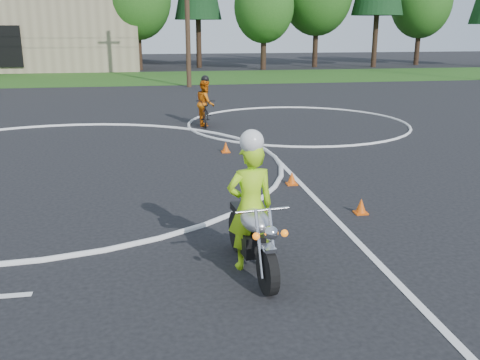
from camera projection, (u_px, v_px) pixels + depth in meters
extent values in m
plane|color=black|center=(21.00, 204.00, 10.82)|extent=(120.00, 120.00, 0.00)
cube|color=#1E4714|center=(109.00, 79.00, 36.39)|extent=(120.00, 10.00, 0.02)
torus|color=silver|center=(47.00, 167.00, 13.66)|extent=(12.12, 12.12, 0.12)
torus|color=silver|center=(297.00, 124.00, 19.67)|extent=(8.10, 8.10, 0.10)
cube|color=silver|center=(337.00, 221.00, 9.88)|extent=(0.12, 10.00, 0.01)
cylinder|color=black|center=(268.00, 271.00, 7.14)|extent=(0.20, 0.66, 0.65)
cylinder|color=black|center=(238.00, 231.00, 8.53)|extent=(0.20, 0.66, 0.65)
cube|color=black|center=(250.00, 241.00, 7.85)|extent=(0.36, 0.62, 0.32)
ellipsoid|color=silver|center=(255.00, 220.00, 7.54)|extent=(0.46, 0.73, 0.30)
cube|color=black|center=(244.00, 211.00, 8.05)|extent=(0.35, 0.67, 0.11)
cylinder|color=silver|center=(259.00, 244.00, 7.08)|extent=(0.09, 0.39, 0.87)
cylinder|color=silver|center=(273.00, 242.00, 7.14)|extent=(0.09, 0.39, 0.87)
cube|color=silver|center=(269.00, 248.00, 7.02)|extent=(0.18, 0.25, 0.05)
cylinder|color=silver|center=(262.00, 210.00, 7.17)|extent=(0.75, 0.12, 0.04)
sphere|color=silver|center=(271.00, 233.00, 6.87)|extent=(0.19, 0.19, 0.19)
sphere|color=#E4610B|center=(256.00, 236.00, 6.85)|extent=(0.10, 0.10, 0.10)
sphere|color=orange|center=(285.00, 233.00, 6.95)|extent=(0.10, 0.10, 0.10)
cylinder|color=white|center=(253.00, 236.00, 8.32)|extent=(0.18, 0.86, 0.09)
imported|color=#9EDF17|center=(250.00, 207.00, 7.75)|extent=(0.74, 0.53, 1.90)
sphere|color=silver|center=(252.00, 142.00, 7.43)|extent=(0.34, 0.34, 0.34)
imported|color=black|center=(206.00, 112.00, 19.22)|extent=(0.82, 1.92, 0.98)
imported|color=#CF600A|center=(205.00, 103.00, 19.13)|extent=(0.69, 0.85, 1.64)
sphere|color=black|center=(205.00, 79.00, 18.90)|extent=(0.28, 0.28, 0.28)
cone|color=#E1520B|center=(292.00, 178.00, 12.13)|extent=(0.22, 0.22, 0.30)
cube|color=#E1520B|center=(292.00, 184.00, 12.16)|extent=(0.24, 0.24, 0.03)
cone|color=#E1520B|center=(361.00, 206.00, 10.25)|extent=(0.22, 0.22, 0.30)
cube|color=#E1520B|center=(361.00, 213.00, 10.29)|extent=(0.24, 0.24, 0.03)
cone|color=#E1520B|center=(226.00, 147.00, 15.22)|extent=(0.22, 0.22, 0.30)
cube|color=#E1520B|center=(226.00, 152.00, 15.26)|extent=(0.24, 0.24, 0.03)
cube|color=black|center=(0.00, 47.00, 39.21)|extent=(3.00, 0.16, 3.00)
cylinder|color=#382619|center=(139.00, 50.00, 42.89)|extent=(0.44, 0.44, 3.24)
cylinder|color=#382619|center=(199.00, 44.00, 45.48)|extent=(0.44, 0.44, 3.96)
cylinder|color=#382619|center=(263.00, 52.00, 43.59)|extent=(0.44, 0.44, 2.88)
ellipsoid|color=#1E5116|center=(264.00, 6.00, 42.61)|extent=(4.80, 4.80, 5.76)
cylinder|color=#382619|center=(315.00, 46.00, 46.18)|extent=(0.44, 0.44, 3.60)
cylinder|color=#382619|center=(375.00, 42.00, 45.93)|extent=(0.44, 0.44, 4.32)
cylinder|color=#382619|center=(417.00, 47.00, 48.77)|extent=(0.44, 0.44, 3.24)
ellipsoid|color=#1E5116|center=(421.00, 1.00, 47.67)|extent=(5.40, 5.40, 6.48)
cylinder|color=#382619|center=(89.00, 52.00, 43.25)|extent=(0.44, 0.44, 2.88)
ellipsoid|color=#1E5116|center=(86.00, 6.00, 42.27)|extent=(4.80, 4.80, 5.76)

